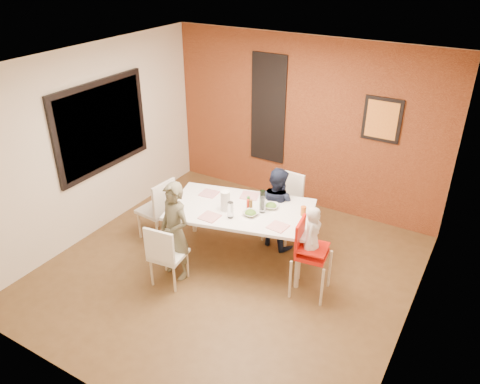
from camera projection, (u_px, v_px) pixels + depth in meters
The scene contains 35 objects.
ground at pixel (229, 271), 6.22m from camera, with size 4.50×4.50×0.00m, color brown.
ceiling at pixel (226, 66), 4.94m from camera, with size 4.50×4.50×0.02m, color silver.
wall_back at pixel (303, 124), 7.29m from camera, with size 4.50×0.02×2.70m, color beige.
wall_front at pixel (84, 286), 3.87m from camera, with size 4.50×0.02×2.70m, color beige.
wall_left at pixel (92, 144), 6.58m from camera, with size 0.02×4.50×2.70m, color beige.
wall_right at pixel (422, 233), 4.58m from camera, with size 0.02×4.50×2.70m, color beige.
brick_accent_wall at pixel (303, 124), 7.27m from camera, with size 4.50×0.02×2.70m, color maroon.
picture_window_frame at pixel (102, 126), 6.63m from camera, with size 0.05×1.70×1.30m, color black.
picture_window_pane at pixel (102, 127), 6.62m from camera, with size 0.02×1.55×1.15m, color black.
glassblock_strip at pixel (268, 109), 7.46m from camera, with size 0.55×0.03×1.70m, color silver.
glassblock_surround at pixel (268, 109), 7.45m from camera, with size 0.60×0.03×1.76m, color black.
art_print_frame at pixel (382, 120), 6.58m from camera, with size 0.54×0.03×0.64m, color black.
art_print_canvas at pixel (382, 120), 6.57m from camera, with size 0.44×0.01×0.54m, color gold.
dining_table at pixel (241, 213), 6.17m from camera, with size 2.06×1.47×0.78m.
chair_near at pixel (165, 253), 5.75m from camera, with size 0.45×0.45×0.87m.
chair_far at pixel (284, 203), 6.71m from camera, with size 0.49×0.49×1.00m.
chair_left at pixel (159, 207), 6.67m from camera, with size 0.47×0.47×0.94m.
high_chair at pixel (308, 251), 5.58m from camera, with size 0.47×0.47×1.00m.
child_near at pixel (175, 231), 5.85m from camera, with size 0.48×0.32×1.33m, color brown.
child_far at pixel (277, 207), 6.50m from camera, with size 0.58×0.45×1.20m, color #161C31.
toddler at pixel (313, 231), 5.44m from camera, with size 0.30×0.19×0.61m, color silver.
plate_near_left at pixel (210, 217), 5.93m from camera, with size 0.23×0.23×0.01m, color silver.
plate_far_mid at pixel (250, 196), 6.42m from camera, with size 0.24×0.24×0.01m, color silver.
plate_near_right at pixel (278, 227), 5.73m from camera, with size 0.22×0.22×0.01m, color white.
plate_far_left at pixel (209, 193), 6.48m from camera, with size 0.23×0.23×0.01m, color silver.
salad_bowl_a at pixel (251, 213), 5.97m from camera, with size 0.19×0.19×0.05m, color silver.
salad_bowl_b at pixel (271, 206), 6.14m from camera, with size 0.19×0.19×0.05m, color white.
wine_bottle at pixel (262, 199), 6.08m from camera, with size 0.07×0.07×0.26m, color black.
wine_glass_a at pixel (230, 210), 5.88m from camera, with size 0.08×0.08×0.22m, color white.
wine_glass_b at pixel (262, 205), 5.99m from camera, with size 0.08×0.08×0.22m, color white.
paper_towel_roll at pixel (225, 201), 6.03m from camera, with size 0.12×0.12×0.27m, color white.
condiment_red at pixel (248, 205), 6.07m from camera, with size 0.04×0.04×0.14m, color red.
condiment_green at pixel (248, 202), 6.12m from camera, with size 0.04×0.04×0.16m, color #337C29.
condiment_brown at pixel (251, 205), 6.05m from camera, with size 0.04×0.04×0.15m, color brown.
sippy_cup at pixel (303, 211), 5.95m from camera, with size 0.07×0.07×0.12m, color #CF5D17.
Camera 1 is at (2.66, -4.22, 3.87)m, focal length 35.00 mm.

